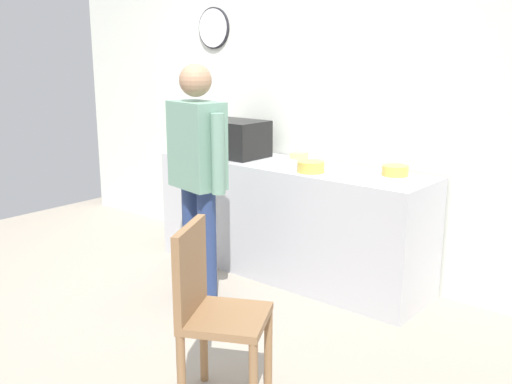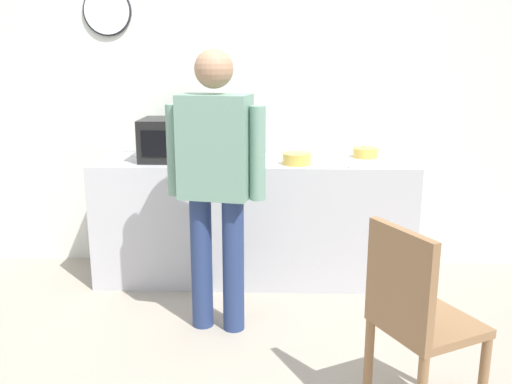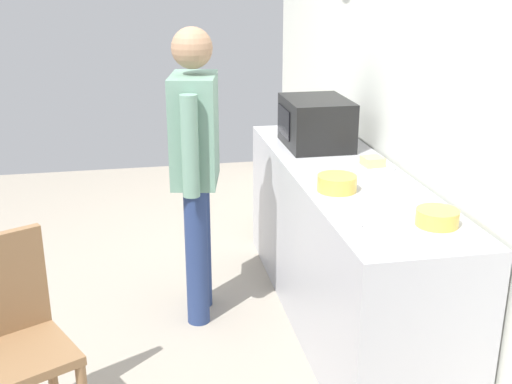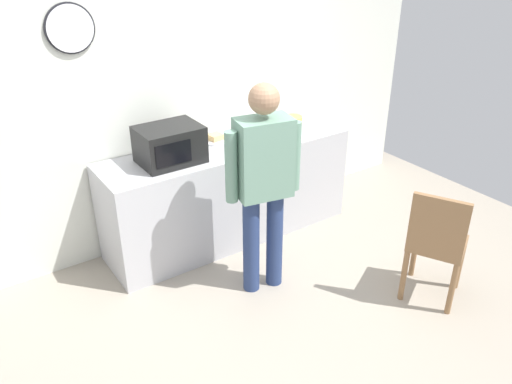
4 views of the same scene
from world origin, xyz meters
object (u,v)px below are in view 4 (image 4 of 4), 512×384
Objects in this scene: microwave at (170,144)px; person_standing at (263,177)px; spoon_utensil at (309,137)px; wooden_chair at (437,242)px; cereal_bowl at (293,120)px; fork_utensil at (241,153)px; sandwich_plate at (215,139)px; salad_bowl at (266,140)px.

person_standing is (0.36, -0.79, -0.07)m from microwave.
spoon_utensil is at bearing 32.24° from person_standing.
microwave is 0.87m from person_standing.
wooden_chair is at bearing -41.95° from person_standing.
microwave is 1.40m from cereal_bowl.
wooden_chair reaches higher than fork_utensil.
microwave is at bearing 161.98° from fork_utensil.
microwave reaches higher than wooden_chair.
sandwich_plate is 2.05m from wooden_chair.
person_standing is at bearing 138.05° from wooden_chair.
sandwich_plate is at bearing 95.40° from fork_utensil.
cereal_bowl is at bearing 6.47° from microwave.
person_standing is at bearing -126.81° from salad_bowl.
spoon_utensil is at bearing 92.13° from wooden_chair.
fork_utensil is 0.64m from person_standing.
cereal_bowl is 1.86m from wooden_chair.
person_standing reaches higher than fork_utensil.
spoon_utensil is at bearing -11.55° from salad_bowl.
salad_bowl is at bearing 53.19° from person_standing.
spoon_utensil is 0.10× the size of person_standing.
salad_bowl is (0.86, -0.13, -0.11)m from microwave.
person_standing reaches higher than microwave.
fork_utensil is at bearing -170.15° from salad_bowl.
salad_bowl reaches higher than cereal_bowl.
sandwich_plate is 1.51× the size of spoon_utensil.
cereal_bowl is at bearing 42.99° from person_standing.
spoon_utensil is at bearing -105.74° from cereal_bowl.
fork_utensil is at bearing -157.52° from cereal_bowl.
microwave reaches higher than sandwich_plate.
wooden_chair is (0.05, -1.44, -0.38)m from spoon_utensil.
cereal_bowl is 1.09× the size of spoon_utensil.
microwave is at bearing -173.53° from cereal_bowl.
wooden_chair is (-0.05, -1.82, -0.41)m from cereal_bowl.
salad_bowl is at bearing -151.19° from cereal_bowl.
spoon_utensil is at bearing -28.00° from sandwich_plate.
fork_utensil is (-0.30, -0.05, -0.04)m from salad_bowl.
spoon_utensil is at bearing -9.62° from microwave.
sandwich_plate is 0.85m from spoon_utensil.
person_standing is at bearing -107.96° from fork_utensil.
person_standing is at bearing -147.76° from spoon_utensil.
sandwich_plate reaches higher than wooden_chair.
salad_bowl is at bearing 107.13° from wooden_chair.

